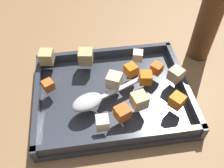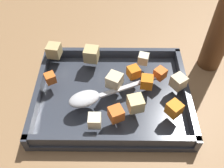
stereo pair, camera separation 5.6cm
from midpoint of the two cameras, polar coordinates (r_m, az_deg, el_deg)
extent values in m
plane|color=#936D47|center=(0.60, -4.01, -3.76)|extent=(4.00, 4.00, 0.00)
cube|color=#333842|center=(0.60, -2.70, -2.88)|extent=(0.35, 0.27, 0.01)
cube|color=#333842|center=(0.51, -1.10, -12.85)|extent=(0.35, 0.01, 0.03)
cube|color=#333842|center=(0.67, -4.02, 6.86)|extent=(0.35, 0.01, 0.03)
cube|color=#333842|center=(0.60, -19.21, -3.36)|extent=(0.01, 0.27, 0.03)
cube|color=#333842|center=(0.61, 13.25, 0.18)|extent=(0.01, 0.27, 0.03)
cube|color=orange|center=(0.59, 1.58, 3.10)|extent=(0.03, 0.03, 0.03)
cube|color=orange|center=(0.54, 11.69, -3.93)|extent=(0.04, 0.04, 0.03)
cube|color=orange|center=(0.60, 7.50, 3.41)|extent=(0.03, 0.03, 0.02)
cube|color=orange|center=(0.57, 4.88, 1.23)|extent=(0.03, 0.03, 0.03)
cube|color=orange|center=(0.58, -16.99, -0.43)|extent=(0.03, 0.03, 0.02)
cube|color=orange|center=(0.51, -0.84, -6.76)|extent=(0.04, 0.04, 0.03)
cube|color=beige|center=(0.59, 11.69, 2.03)|extent=(0.04, 0.04, 0.03)
cube|color=#E0CC89|center=(0.53, 3.18, -3.92)|extent=(0.04, 0.04, 0.03)
cube|color=tan|center=(0.64, -17.09, 5.78)|extent=(0.04, 0.04, 0.03)
cube|color=beige|center=(0.56, -2.38, 0.69)|extent=(0.04, 0.04, 0.03)
cube|color=tan|center=(0.62, -8.59, 6.05)|extent=(0.04, 0.04, 0.03)
cube|color=beige|center=(0.63, 3.31, 6.31)|extent=(0.03, 0.03, 0.02)
cube|color=beige|center=(0.50, -5.46, -8.90)|extent=(0.03, 0.03, 0.03)
ellipsoid|color=silver|center=(0.54, -8.64, -4.25)|extent=(0.08, 0.07, 0.02)
cube|color=silver|center=(0.58, 1.64, 0.07)|extent=(0.15, 0.07, 0.01)
cylinder|color=brown|center=(0.67, 18.84, 13.42)|extent=(0.06, 0.06, 0.22)
camera|label=1|loc=(0.03, -92.87, -3.31)|focal=40.24mm
camera|label=2|loc=(0.03, 87.13, 3.31)|focal=40.24mm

